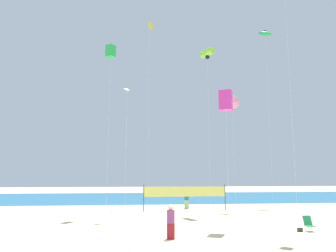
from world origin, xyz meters
The scene contains 14 objects.
ground_plane centered at (0.00, 0.00, 0.00)m, with size 120.00×120.00×0.00m, color beige.
ocean_band centered at (0.00, 28.30, 0.00)m, with size 120.00×20.00×0.01m, color #1E6B99.
beachgoer_plum_shirt centered at (-0.27, 0.61, 0.97)m, with size 0.42×0.42×1.82m.
beachgoer_teal_shirt centered at (2.67, 14.26, 0.97)m, with size 0.41×0.41×1.81m.
folding_beach_chair centered at (8.30, 2.13, 0.47)m, with size 0.52×0.65×0.89m.
volleyball_net centered at (2.29, 12.71, 1.63)m, with size 7.75×0.35×2.40m.
beach_handbag centered at (7.64, 1.96, 0.12)m, with size 0.29×0.15×0.23m, color #2D2D33.
kite_lime_diamond centered at (-3.04, 8.40, 9.99)m, with size 0.66×0.66×10.42m.
kite_magenta_box centered at (3.71, 3.33, 8.25)m, with size 1.09×1.09×8.91m.
kite_green_box centered at (-4.64, 10.24, 14.14)m, with size 0.93×0.93×14.71m.
kite_green_inflatable centered at (12.76, 17.32, 19.78)m, with size 1.68×1.22×20.31m.
kite_yellow_delta centered at (-1.01, 17.22, 20.06)m, with size 0.79×1.02×20.66m.
kite_lime_tube centered at (4.28, 11.04, 14.63)m, with size 1.25×1.61×15.03m.
kite_pink_delta centered at (6.97, 12.40, 10.31)m, with size 1.47×0.38×11.05m.
Camera 1 is at (-2.01, -16.54, 3.54)m, focal length 33.33 mm.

